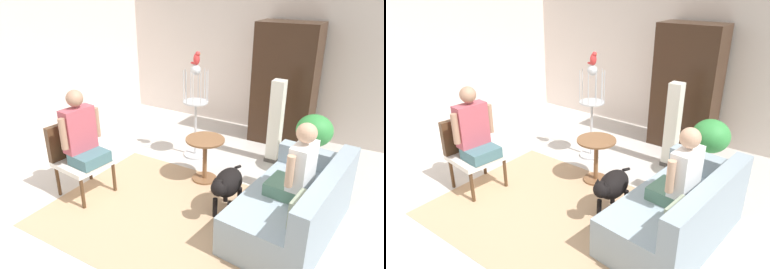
% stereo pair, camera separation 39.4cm
% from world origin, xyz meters
% --- Properties ---
extents(ground_plane, '(7.50, 7.50, 0.00)m').
position_xyz_m(ground_plane, '(0.00, 0.00, 0.00)').
color(ground_plane, beige).
extents(back_wall, '(6.65, 0.12, 2.54)m').
position_xyz_m(back_wall, '(0.00, 3.19, 1.27)').
color(back_wall, silver).
rests_on(back_wall, ground).
extents(left_wall, '(0.12, 6.85, 2.54)m').
position_xyz_m(left_wall, '(-3.08, 0.30, 1.27)').
color(left_wall, silver).
rests_on(left_wall, ground).
extents(area_rug, '(3.06, 2.15, 0.01)m').
position_xyz_m(area_rug, '(-0.02, 0.02, 0.00)').
color(area_rug, tan).
rests_on(area_rug, ground).
extents(couch, '(1.05, 1.73, 0.81)m').
position_xyz_m(couch, '(1.18, 0.48, 0.30)').
color(couch, '#8EA0AD').
rests_on(couch, ground).
extents(armchair, '(0.66, 0.65, 0.93)m').
position_xyz_m(armchair, '(-1.45, -0.11, 0.55)').
color(armchair, '#4C331E').
rests_on(armchair, ground).
extents(person_on_couch, '(0.45, 0.53, 0.83)m').
position_xyz_m(person_on_couch, '(1.15, 0.45, 0.78)').
color(person_on_couch, '#4E7763').
extents(person_on_armchair, '(0.46, 0.55, 0.90)m').
position_xyz_m(person_on_armchair, '(-1.31, -0.13, 0.84)').
color(person_on_armchair, '#446D75').
extents(round_end_table, '(0.52, 0.52, 0.61)m').
position_xyz_m(round_end_table, '(-0.19, 0.95, 0.39)').
color(round_end_table, brown).
rests_on(round_end_table, ground).
extents(dog, '(0.34, 0.81, 0.60)m').
position_xyz_m(dog, '(0.40, 0.40, 0.39)').
color(dog, black).
rests_on(dog, ground).
extents(bird_cage_stand, '(0.38, 0.38, 1.43)m').
position_xyz_m(bird_cage_stand, '(-0.67, 1.53, 0.71)').
color(bird_cage_stand, silver).
rests_on(bird_cage_stand, ground).
extents(parrot, '(0.17, 0.10, 0.19)m').
position_xyz_m(parrot, '(-0.66, 1.53, 1.53)').
color(parrot, red).
rests_on(parrot, bird_cage_stand).
extents(potted_plant, '(0.49, 0.49, 0.89)m').
position_xyz_m(potted_plant, '(1.01, 1.84, 0.56)').
color(potted_plant, beige).
rests_on(potted_plant, ground).
extents(column_lamp, '(0.20, 0.20, 1.26)m').
position_xyz_m(column_lamp, '(0.43, 1.97, 0.62)').
color(column_lamp, '#4C4742').
rests_on(column_lamp, ground).
extents(armoire_cabinet, '(0.97, 0.56, 1.97)m').
position_xyz_m(armoire_cabinet, '(0.28, 2.78, 0.99)').
color(armoire_cabinet, '#382316').
rests_on(armoire_cabinet, ground).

